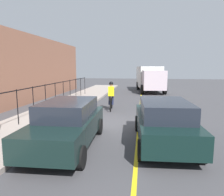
# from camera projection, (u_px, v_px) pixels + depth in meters

# --- Properties ---
(ground_plane) EXTENTS (80.00, 80.00, 0.00)m
(ground_plane) POSITION_uv_depth(u_px,v_px,m) (105.00, 125.00, 10.03)
(ground_plane) COLOR #414044
(lane_line_centre) EXTENTS (36.00, 0.12, 0.01)m
(lane_line_centre) POSITION_uv_depth(u_px,v_px,m) (139.00, 126.00, 9.80)
(lane_line_centre) COLOR yellow
(lane_line_centre) RESTS_ON ground
(sidewalk) EXTENTS (40.00, 3.20, 0.15)m
(sidewalk) POSITION_uv_depth(u_px,v_px,m) (39.00, 120.00, 10.52)
(sidewalk) COLOR #9F938B
(sidewalk) RESTS_ON ground
(iron_fence) EXTENTS (17.96, 0.04, 1.60)m
(iron_fence) POSITION_uv_depth(u_px,v_px,m) (40.00, 94.00, 11.38)
(iron_fence) COLOR black
(iron_fence) RESTS_ON sidewalk
(cyclist_lead) EXTENTS (1.71, 0.38, 1.83)m
(cyclist_lead) POSITION_uv_depth(u_px,v_px,m) (111.00, 96.00, 13.26)
(cyclist_lead) COLOR black
(cyclist_lead) RESTS_ON ground
(patrol_sedan) EXTENTS (4.50, 2.14, 1.58)m
(patrol_sedan) POSITION_uv_depth(u_px,v_px,m) (164.00, 122.00, 7.40)
(patrol_sedan) COLOR black
(patrol_sedan) RESTS_ON ground
(parked_sedan_rear) EXTENTS (4.47, 2.06, 1.58)m
(parked_sedan_rear) POSITION_uv_depth(u_px,v_px,m) (67.00, 123.00, 7.20)
(parked_sedan_rear) COLOR black
(parked_sedan_rear) RESTS_ON ground
(box_truck_background) EXTENTS (6.94, 3.22, 2.78)m
(box_truck_background) POSITION_uv_depth(u_px,v_px,m) (150.00, 78.00, 23.36)
(box_truck_background) COLOR silver
(box_truck_background) RESTS_ON ground
(traffic_cone_near) EXTENTS (0.36, 0.36, 0.52)m
(traffic_cone_near) POSITION_uv_depth(u_px,v_px,m) (95.00, 103.00, 14.34)
(traffic_cone_near) COLOR #F9650A
(traffic_cone_near) RESTS_ON ground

